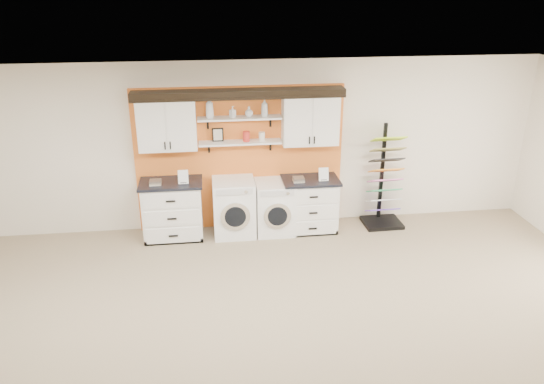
{
  "coord_description": "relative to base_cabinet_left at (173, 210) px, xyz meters",
  "views": [
    {
      "loc": [
        -0.52,
        -4.34,
        4.02
      ],
      "look_at": [
        0.32,
        2.3,
        1.27
      ],
      "focal_mm": 35.0,
      "sensor_mm": 36.0,
      "label": 1
    }
  ],
  "objects": [
    {
      "name": "canister_cream",
      "position": [
        1.48,
        0.16,
        1.13
      ],
      "size": [
        0.1,
        0.1,
        0.14
      ],
      "primitive_type": "cylinder",
      "color": "silver",
      "rests_on": "shelf_lower"
    },
    {
      "name": "upper_cabinet_right",
      "position": [
        2.26,
        0.15,
        1.39
      ],
      "size": [
        0.9,
        0.35,
        0.84
      ],
      "color": "white",
      "rests_on": "wall_back"
    },
    {
      "name": "soap_bottle_b",
      "position": [
        1.02,
        0.16,
        1.55
      ],
      "size": [
        0.11,
        0.11,
        0.17
      ],
      "primitive_type": "imported",
      "rotation": [
        0.0,
        0.0,
        2.2
      ],
      "color": "silver",
      "rests_on": "shelf_upper"
    },
    {
      "name": "shelf_lower",
      "position": [
        1.13,
        0.16,
        1.04
      ],
      "size": [
        1.32,
        0.28,
        0.03
      ],
      "primitive_type": "cube",
      "color": "white",
      "rests_on": "wall_back"
    },
    {
      "name": "accent_panel",
      "position": [
        1.13,
        0.32,
        0.71
      ],
      "size": [
        3.4,
        0.07,
        2.4
      ],
      "primitive_type": "cube",
      "color": "orange",
      "rests_on": "wall_back"
    },
    {
      "name": "soap_bottle_c",
      "position": [
        1.28,
        0.16,
        1.54
      ],
      "size": [
        0.18,
        0.18,
        0.16
      ],
      "primitive_type": "imported",
      "rotation": [
        0.0,
        0.0,
        0.7
      ],
      "color": "silver",
      "rests_on": "shelf_upper"
    },
    {
      "name": "sample_rack",
      "position": [
        3.55,
        0.04,
        0.06
      ],
      "size": [
        0.65,
        0.55,
        1.76
      ],
      "rotation": [
        0.0,
        0.0,
        0.02
      ],
      "color": "black",
      "rests_on": "floor"
    },
    {
      "name": "soap_bottle_d",
      "position": [
        1.53,
        0.16,
        1.6
      ],
      "size": [
        0.14,
        0.14,
        0.28
      ],
      "primitive_type": "imported",
      "rotation": [
        0.0,
        0.0,
        -0.37
      ],
      "color": "silver",
      "rests_on": "shelf_upper"
    },
    {
      "name": "base_cabinet_right",
      "position": [
        2.26,
        0.0,
        -0.03
      ],
      "size": [
        0.93,
        0.66,
        0.91
      ],
      "color": "white",
      "rests_on": "floor"
    },
    {
      "name": "crown_molding",
      "position": [
        1.13,
        0.17,
        1.84
      ],
      "size": [
        3.3,
        0.41,
        0.13
      ],
      "color": "black",
      "rests_on": "wall_back"
    },
    {
      "name": "shelf_upper",
      "position": [
        1.13,
        0.16,
        1.44
      ],
      "size": [
        1.32,
        0.28,
        0.03
      ],
      "primitive_type": "cube",
      "color": "white",
      "rests_on": "wall_back"
    },
    {
      "name": "dryer",
      "position": [
        1.67,
        -0.0,
        -0.04
      ],
      "size": [
        0.63,
        0.71,
        0.88
      ],
      "color": "white",
      "rests_on": "floor"
    },
    {
      "name": "canister_red",
      "position": [
        1.23,
        0.16,
        1.14
      ],
      "size": [
        0.11,
        0.11,
        0.16
      ],
      "primitive_type": "cylinder",
      "color": "red",
      "rests_on": "shelf_lower"
    },
    {
      "name": "wall_back",
      "position": [
        1.13,
        0.36,
        0.91
      ],
      "size": [
        10.0,
        0.0,
        10.0
      ],
      "primitive_type": "plane",
      "rotation": [
        1.57,
        0.0,
        0.0
      ],
      "color": "silver",
      "rests_on": "floor"
    },
    {
      "name": "upper_cabinet_left",
      "position": [
        -0.0,
        0.15,
        1.39
      ],
      "size": [
        0.9,
        0.35,
        0.84
      ],
      "color": "white",
      "rests_on": "wall_back"
    },
    {
      "name": "picture_frame",
      "position": [
        0.78,
        0.21,
        1.17
      ],
      "size": [
        0.18,
        0.02,
        0.22
      ],
      "color": "black",
      "rests_on": "shelf_lower"
    },
    {
      "name": "soap_bottle_a",
      "position": [
        0.67,
        0.16,
        1.63
      ],
      "size": [
        0.18,
        0.18,
        0.33
      ],
      "primitive_type": "imported",
      "rotation": [
        0.0,
        0.0,
        -0.58
      ],
      "color": "silver",
      "rests_on": "shelf_upper"
    },
    {
      "name": "base_cabinet_left",
      "position": [
        0.0,
        0.0,
        0.0
      ],
      "size": [
        0.99,
        0.66,
        0.97
      ],
      "color": "white",
      "rests_on": "floor"
    },
    {
      "name": "washer",
      "position": [
        0.99,
        -0.0,
        -0.01
      ],
      "size": [
        0.68,
        0.71,
        0.95
      ],
      "color": "white",
      "rests_on": "floor"
    },
    {
      "name": "ceiling",
      "position": [
        1.13,
        -3.64,
        2.31
      ],
      "size": [
        10.0,
        10.0,
        0.0
      ],
      "primitive_type": "plane",
      "rotation": [
        3.14,
        0.0,
        0.0
      ],
      "color": "white",
      "rests_on": "wall_back"
    }
  ]
}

